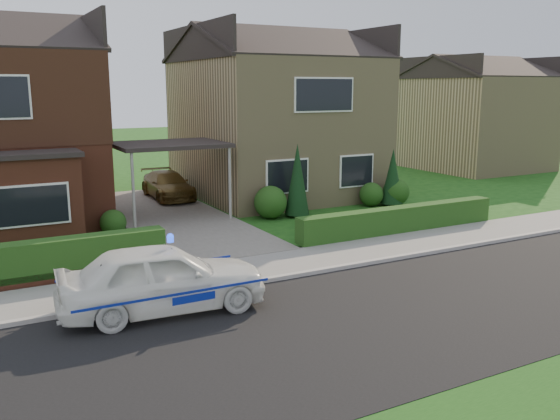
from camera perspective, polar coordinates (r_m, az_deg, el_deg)
ground at (r=12.24m, az=6.24°, el=-10.85°), size 120.00×120.00×0.00m
road at (r=12.24m, az=6.24°, el=-10.85°), size 60.00×6.00×0.02m
kerb at (r=14.67m, az=-0.56°, el=-6.65°), size 60.00×0.16×0.12m
sidewalk at (r=15.56m, az=-2.38°, el=-5.60°), size 60.00×2.00×0.10m
driveway at (r=21.77m, az=-10.38°, el=-0.71°), size 3.80×12.00×0.12m
house_right at (r=26.32m, az=-0.53°, el=9.52°), size 7.50×8.06×7.25m
carport_link at (r=21.33m, az=-10.60°, el=6.09°), size 3.80×3.00×2.77m
dwarf_wall at (r=15.26m, az=-24.62°, el=-6.54°), size 7.70×0.25×0.36m
hedge_left at (r=15.46m, az=-24.60°, el=-7.02°), size 7.50×0.55×0.90m
hedge_right at (r=19.66m, az=11.35°, el=-2.28°), size 7.50×0.55×0.80m
shrub_left_mid at (r=19.16m, az=-20.26°, el=-1.13°), size 1.32×1.32×1.32m
shrub_left_near at (r=19.77m, az=-15.76°, el=-1.17°), size 0.84×0.84×0.84m
shrub_right_near at (r=21.42m, az=-0.92°, el=0.75°), size 1.20×1.20×1.20m
shrub_right_mid at (r=23.95m, az=8.78°, el=1.50°), size 0.96×0.96×0.96m
shrub_right_far at (r=24.33m, az=11.09°, el=1.72°), size 1.08×1.08×1.08m
conifer_a at (r=21.60m, az=1.67°, el=2.72°), size 0.90×0.90×2.60m
conifer_b at (r=24.11m, az=10.77°, el=2.99°), size 0.90×0.90×2.20m
neighbour_right at (r=36.66m, az=18.13°, el=7.92°), size 6.50×7.00×5.20m
police_car at (r=12.80m, az=-11.24°, el=-6.47°), size 3.98×4.46×1.64m
driveway_car at (r=25.24m, az=-10.75°, el=2.39°), size 1.64×3.83×1.10m
potted_plant_b at (r=18.79m, az=-25.13°, el=-2.72°), size 0.50×0.47×0.71m
potted_plant_c at (r=17.46m, az=-14.28°, el=-3.06°), size 0.40×0.40×0.67m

